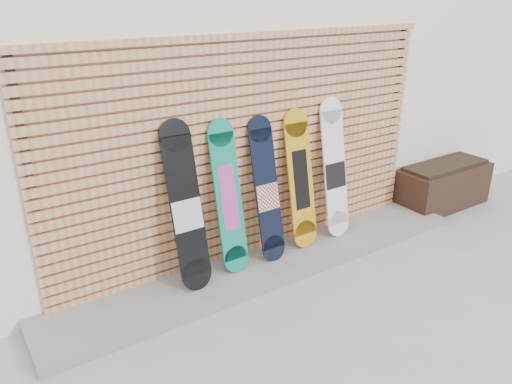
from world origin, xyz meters
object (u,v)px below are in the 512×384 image
(planter_box, at_px, (443,185))
(snowboard_0, at_px, (186,208))
(snowboard_1, at_px, (228,198))
(snowboard_3, at_px, (301,180))
(snowboard_2, at_px, (267,191))
(snowboard_4, at_px, (335,169))

(planter_box, bearing_deg, snowboard_0, 179.71)
(snowboard_0, distance_m, snowboard_1, 0.45)
(snowboard_0, bearing_deg, planter_box, -0.29)
(planter_box, relative_size, snowboard_1, 0.89)
(snowboard_1, distance_m, snowboard_3, 0.86)
(snowboard_2, xyz_separation_m, snowboard_4, (0.90, 0.02, 0.04))
(snowboard_4, bearing_deg, snowboard_1, -179.77)
(planter_box, bearing_deg, snowboard_2, 179.21)
(planter_box, height_order, snowboard_4, snowboard_4)
(snowboard_4, bearing_deg, planter_box, -1.76)
(snowboard_1, relative_size, snowboard_3, 1.01)
(snowboard_0, distance_m, snowboard_2, 0.88)
(snowboard_2, height_order, snowboard_3, snowboard_3)
(planter_box, xyz_separation_m, snowboard_4, (-1.86, 0.06, 0.57))
(snowboard_1, bearing_deg, snowboard_0, -175.77)
(snowboard_0, height_order, snowboard_3, snowboard_0)
(snowboard_3, bearing_deg, snowboard_0, -178.19)
(planter_box, distance_m, snowboard_0, 3.69)
(planter_box, height_order, snowboard_3, snowboard_3)
(planter_box, xyz_separation_m, snowboard_2, (-2.76, 0.04, 0.53))
(snowboard_0, relative_size, snowboard_2, 1.06)
(snowboard_1, height_order, snowboard_3, snowboard_1)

